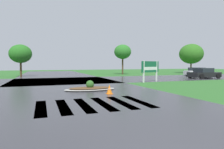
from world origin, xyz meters
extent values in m
cube|color=#35353A|center=(0.00, 10.00, 0.00)|extent=(10.88, 80.00, 0.01)
cube|color=#35353A|center=(0.00, 19.36, 0.00)|extent=(90.00, 9.79, 0.01)
cube|color=white|center=(-2.25, 5.70, 0.00)|extent=(0.45, 3.30, 0.01)
cube|color=white|center=(-1.35, 5.70, 0.00)|extent=(0.45, 3.30, 0.01)
cube|color=white|center=(-0.45, 5.70, 0.00)|extent=(0.45, 3.30, 0.01)
cube|color=white|center=(0.45, 5.70, 0.00)|extent=(0.45, 3.30, 0.01)
cube|color=white|center=(1.35, 5.70, 0.00)|extent=(0.45, 3.30, 0.01)
cube|color=white|center=(2.25, 5.70, 0.00)|extent=(0.45, 3.30, 0.01)
cube|color=white|center=(9.24, 15.04, 1.08)|extent=(0.16, 0.16, 2.16)
cube|color=white|center=(7.20, 14.12, 1.08)|extent=(0.16, 0.16, 2.16)
cube|color=#145938|center=(8.22, 14.58, 1.55)|extent=(2.65, 1.25, 1.12)
cube|color=white|center=(8.22, 14.58, 1.38)|extent=(2.03, 0.98, 0.31)
ellipsoid|color=#9E9B93|center=(1.00, 10.59, 0.06)|extent=(3.60, 1.76, 0.12)
ellipsoid|color=brown|center=(1.00, 10.59, 0.15)|extent=(2.95, 1.45, 0.10)
sphere|color=#2D6023|center=(1.00, 10.59, 0.40)|extent=(0.56, 0.56, 0.56)
cube|color=black|center=(17.58, 16.94, 0.47)|extent=(3.96, 1.91, 0.61)
cube|color=#1E232B|center=(17.48, 16.94, 1.05)|extent=(1.86, 1.67, 0.55)
cylinder|color=black|center=(18.92, 17.93, 0.32)|extent=(0.64, 0.22, 0.64)
cylinder|color=black|center=(18.93, 15.97, 0.32)|extent=(0.64, 0.22, 0.64)
cylinder|color=black|center=(16.23, 17.92, 0.32)|extent=(0.64, 0.22, 0.64)
cylinder|color=black|center=(16.24, 15.95, 0.32)|extent=(0.64, 0.22, 0.64)
cube|color=silver|center=(20.87, 21.48, 0.49)|extent=(4.28, 2.17, 0.64)
cube|color=#1E232B|center=(20.65, 21.50, 1.05)|extent=(2.27, 1.74, 0.48)
cylinder|color=black|center=(22.36, 22.20, 0.32)|extent=(0.66, 0.29, 0.64)
cylinder|color=black|center=(22.16, 20.43, 0.32)|extent=(0.66, 0.29, 0.64)
cylinder|color=black|center=(19.59, 22.52, 0.32)|extent=(0.66, 0.29, 0.64)
cylinder|color=black|center=(19.38, 20.75, 0.32)|extent=(0.66, 0.29, 0.64)
cone|color=orange|center=(1.68, 8.37, 0.29)|extent=(0.37, 0.37, 0.58)
torus|color=white|center=(1.68, 8.37, 0.32)|extent=(0.23, 0.23, 0.04)
cube|color=orange|center=(1.68, 8.37, 0.01)|extent=(0.36, 0.36, 0.03)
cylinder|color=#4C3823|center=(-5.02, 28.22, 1.11)|extent=(0.28, 0.28, 2.22)
ellipsoid|color=#276C21|center=(-5.02, 28.22, 3.32)|extent=(3.12, 3.12, 2.65)
cylinder|color=#4C3823|center=(11.31, 29.19, 1.48)|extent=(0.28, 0.28, 2.95)
ellipsoid|color=#2B7326|center=(11.31, 29.19, 4.00)|extent=(2.98, 2.98, 2.54)
cylinder|color=#4C3823|center=(26.34, 29.20, 1.13)|extent=(0.28, 0.28, 2.25)
ellipsoid|color=#2E6A1F|center=(26.34, 29.20, 3.90)|extent=(4.70, 4.70, 3.99)
camera|label=1|loc=(-2.19, -2.90, 1.82)|focal=31.53mm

